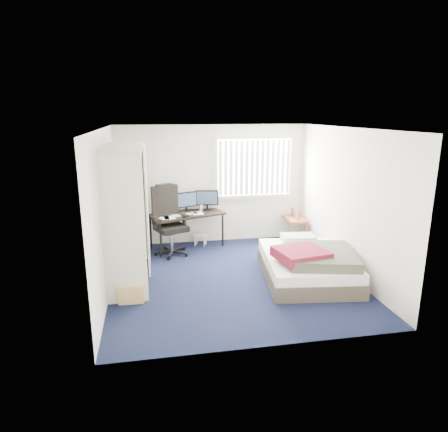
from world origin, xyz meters
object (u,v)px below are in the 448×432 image
desk (186,212)px  nightstand (294,220)px  office_chair (169,227)px  bed (308,263)px

desk → nightstand: desk is taller
office_chair → bed: office_chair is taller
nightstand → office_chair: bearing=-172.8°
nightstand → bed: bearing=-103.5°
office_chair → desk: bearing=38.5°
bed → nightstand: bearing=76.5°
bed → office_chair: bearing=142.4°
desk → office_chair: bearing=-141.5°
desk → nightstand: size_ratio=2.17×
office_chair → bed: size_ratio=0.67×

